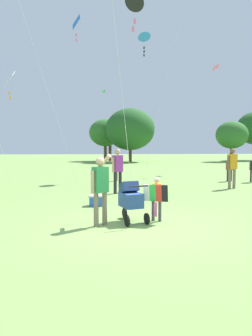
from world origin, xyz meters
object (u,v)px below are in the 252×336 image
at_px(child_with_butterfly_kite, 156,195).
at_px(stroller, 131,198).
at_px(kite_green_novelty, 9,82).
at_px(person_adult_flyer, 100,185).
at_px(person_kid_running, 230,168).
at_px(person_back_turned, 118,167).
at_px(kite_orange_delta, 75,28).
at_px(cooler_box, 96,200).
at_px(kite_adult_black, 134,5).
at_px(person_sitting_far, 232,165).
at_px(kite_blue_high, 145,38).
at_px(person_red_shirt, 116,166).

height_order(child_with_butterfly_kite, stroller, child_with_butterfly_kite).
relative_size(stroller, kite_green_novelty, 0.21).
bearing_deg(child_with_butterfly_kite, person_adult_flyer, -167.23).
bearing_deg(stroller, person_kid_running, 54.46).
relative_size(kite_green_novelty, person_back_turned, 2.97).
relative_size(child_with_butterfly_kite, stroller, 1.00).
xyz_separation_m(kite_orange_delta, cooler_box, (1.02, -5.39, -7.23)).
relative_size(kite_adult_black, cooler_box, 13.83).
bearing_deg(person_sitting_far, stroller, -131.39).
bearing_deg(child_with_butterfly_kite, kite_orange_delta, 108.58).
bearing_deg(person_adult_flyer, kite_adult_black, 59.66).
bearing_deg(person_adult_flyer, kite_blue_high, 76.90).
xyz_separation_m(child_with_butterfly_kite, person_back_turned, (-0.71, 4.79, 0.38)).
relative_size(kite_orange_delta, kite_blue_high, 0.97).
bearing_deg(person_sitting_far, person_kid_running, 69.44).
bearing_deg(person_sitting_far, kite_orange_delta, 165.03).
bearing_deg(stroller, kite_orange_delta, 104.02).
bearing_deg(kite_adult_black, kite_orange_delta, 108.89).
bearing_deg(child_with_butterfly_kite, person_kid_running, 57.48).
height_order(person_back_turned, cooler_box, person_back_turned).
bearing_deg(person_back_turned, kite_adult_black, -85.17).
bearing_deg(cooler_box, kite_orange_delta, 100.69).
distance_m(kite_green_novelty, person_sitting_far, 10.54).
xyz_separation_m(stroller, kite_orange_delta, (-1.90, 7.61, 6.79)).
distance_m(person_back_turned, cooler_box, 2.84).
xyz_separation_m(person_adult_flyer, kite_green_novelty, (-4.00, 7.18, 3.72)).
bearing_deg(kite_green_novelty, cooler_box, -50.12).
height_order(kite_orange_delta, kite_green_novelty, kite_orange_delta).
distance_m(person_adult_flyer, person_red_shirt, 9.47).
xyz_separation_m(child_with_butterfly_kite, kite_green_novelty, (-5.42, 6.86, 4.05)).
bearing_deg(kite_blue_high, kite_green_novelty, -148.15).
xyz_separation_m(person_sitting_far, cooler_box, (-5.94, -3.53, -0.87)).
bearing_deg(person_back_turned, cooler_box, -107.81).
relative_size(person_adult_flyer, person_sitting_far, 0.97).
relative_size(child_with_butterfly_kite, kite_green_novelty, 0.21).
xyz_separation_m(kite_blue_high, person_sitting_far, (3.19, -5.23, -7.05)).
xyz_separation_m(kite_orange_delta, person_back_turned, (1.84, -2.82, -6.36)).
bearing_deg(person_kid_running, stroller, -125.54).
bearing_deg(person_red_shirt, child_with_butterfly_kite, -86.44).
height_order(child_with_butterfly_kite, person_adult_flyer, person_adult_flyer).
xyz_separation_m(child_with_butterfly_kite, person_sitting_far, (4.40, 5.74, 0.38)).
height_order(kite_green_novelty, cooler_box, kite_green_novelty).
distance_m(kite_adult_black, kite_orange_delta, 6.76).
distance_m(person_sitting_far, person_kid_running, 3.04).
xyz_separation_m(person_red_shirt, cooler_box, (-0.97, -6.90, -0.65)).
xyz_separation_m(kite_green_novelty, person_sitting_far, (9.82, -1.11, -3.66)).
xyz_separation_m(stroller, person_back_turned, (-0.05, 4.78, 0.44)).
height_order(stroller, kite_blue_high, kite_blue_high).
distance_m(kite_orange_delta, person_red_shirt, 7.03).
xyz_separation_m(person_kid_running, cooler_box, (-7.00, -6.36, -0.54)).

